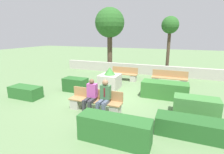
% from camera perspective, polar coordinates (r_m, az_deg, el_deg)
% --- Properties ---
extents(ground_plane, '(60.00, 60.00, 0.00)m').
position_cam_1_polar(ground_plane, '(8.64, -1.59, -6.51)').
color(ground_plane, '#607F51').
extents(perimeter_wall, '(11.97, 0.30, 0.75)m').
position_cam_1_polar(perimeter_wall, '(13.69, 7.69, 2.65)').
color(perimeter_wall, '#ADA89E').
rests_on(perimeter_wall, ground_plane).
extents(bench_front, '(2.19, 0.48, 0.86)m').
position_cam_1_polar(bench_front, '(7.05, -5.48, -8.38)').
color(bench_front, '#A37A4C').
rests_on(bench_front, ground_plane).
extents(bench_left_side, '(2.08, 0.49, 0.86)m').
position_cam_1_polar(bench_left_side, '(11.07, 18.18, -0.77)').
color(bench_left_side, '#A37A4C').
rests_on(bench_left_side, ground_plane).
extents(bench_right_side, '(1.77, 0.49, 0.86)m').
position_cam_1_polar(bench_right_side, '(11.63, 3.92, 0.52)').
color(bench_right_side, '#A37A4C').
rests_on(bench_right_side, ground_plane).
extents(person_seated_man, '(0.38, 0.64, 1.36)m').
position_cam_1_polar(person_seated_man, '(6.60, -2.54, -6.12)').
color(person_seated_man, '#515B70').
rests_on(person_seated_man, ground_plane).
extents(person_seated_woman, '(0.38, 0.64, 1.33)m').
position_cam_1_polar(person_seated_woman, '(6.85, -6.97, -5.69)').
color(person_seated_woman, '#333338').
rests_on(person_seated_woman, ground_plane).
extents(hedge_block_near_left, '(1.55, 0.72, 0.56)m').
position_cam_1_polar(hedge_block_near_left, '(9.44, -26.38, -4.44)').
color(hedge_block_near_left, '#286028').
rests_on(hedge_block_near_left, ground_plane).
extents(hedge_block_near_right, '(2.16, 0.84, 0.78)m').
position_cam_1_polar(hedge_block_near_right, '(8.81, 16.76, -4.05)').
color(hedge_block_near_right, '#33702D').
rests_on(hedge_block_near_right, ground_plane).
extents(hedge_block_mid_left, '(2.08, 0.62, 0.77)m').
position_cam_1_polar(hedge_block_mid_left, '(5.15, 0.78, -16.82)').
color(hedge_block_mid_left, '#286028').
rests_on(hedge_block_mid_left, ground_plane).
extents(hedge_block_mid_right, '(1.57, 0.72, 0.76)m').
position_cam_1_polar(hedge_block_mid_right, '(7.25, 25.68, -8.87)').
color(hedge_block_mid_right, '#3D7A38').
rests_on(hedge_block_mid_right, ground_plane).
extents(hedge_block_far_left, '(1.27, 0.67, 0.72)m').
position_cam_1_polar(hedge_block_far_left, '(9.60, -11.85, -2.46)').
color(hedge_block_far_left, '#235623').
rests_on(hedge_block_far_left, ground_plane).
extents(hedge_block_far_right, '(2.16, 0.72, 0.56)m').
position_cam_1_polar(hedge_block_far_right, '(5.96, 24.84, -14.77)').
color(hedge_block_far_right, '#235623').
rests_on(hedge_block_far_right, ground_plane).
extents(planter_corner_left, '(1.09, 1.09, 1.21)m').
position_cam_1_polar(planter_corner_left, '(9.88, -0.76, -0.91)').
color(planter_corner_left, '#ADA89E').
rests_on(planter_corner_left, ground_plane).
extents(tree_leftmost, '(2.41, 2.41, 5.11)m').
position_cam_1_polar(tree_leftmost, '(14.94, -0.75, 17.00)').
color(tree_leftmost, '#473828').
rests_on(tree_leftmost, ground_plane).
extents(tree_center_left, '(1.28, 1.28, 4.30)m').
position_cam_1_polar(tree_center_left, '(14.20, 18.41, 15.15)').
color(tree_center_left, '#473828').
rests_on(tree_center_left, ground_plane).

